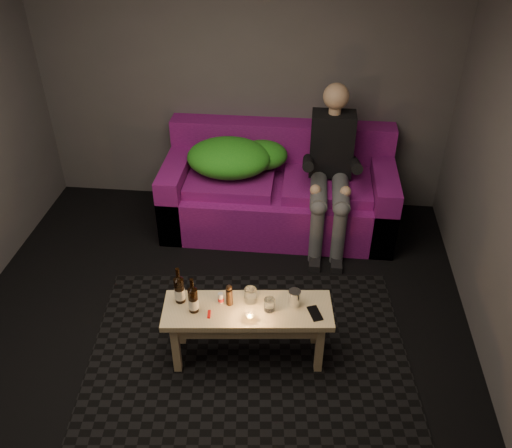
{
  "coord_description": "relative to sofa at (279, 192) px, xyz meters",
  "views": [
    {
      "loc": [
        0.63,
        -2.69,
        3.11
      ],
      "look_at": [
        0.25,
        1.05,
        0.48
      ],
      "focal_mm": 38.0,
      "sensor_mm": 36.0,
      "label": 1
    }
  ],
  "objects": [
    {
      "name": "floor",
      "position": [
        -0.4,
        -1.82,
        -0.34
      ],
      "size": [
        4.5,
        4.5,
        0.0
      ],
      "primitive_type": "plane",
      "color": "black",
      "rests_on": "ground"
    },
    {
      "name": "room",
      "position": [
        -0.4,
        -1.35,
        1.3
      ],
      "size": [
        4.5,
        4.5,
        4.5
      ],
      "color": "silver",
      "rests_on": "ground"
    },
    {
      "name": "rug",
      "position": [
        -0.1,
        -1.74,
        -0.33
      ],
      "size": [
        2.52,
        1.94,
        0.01
      ],
      "primitive_type": "cube",
      "rotation": [
        0.0,
        0.0,
        0.1
      ],
      "color": "black",
      "rests_on": "floor"
    },
    {
      "name": "sofa",
      "position": [
        0.0,
        0.0,
        0.0
      ],
      "size": [
        2.18,
        0.98,
        0.94
      ],
      "color": "#670D65",
      "rests_on": "floor"
    },
    {
      "name": "green_blanket",
      "position": [
        -0.43,
        -0.01,
        0.37
      ],
      "size": [
        0.96,
        0.65,
        0.33
      ],
      "color": "#1A9420",
      "rests_on": "sofa"
    },
    {
      "name": "person",
      "position": [
        0.47,
        -0.18,
        0.41
      ],
      "size": [
        0.39,
        0.9,
        1.45
      ],
      "color": "black",
      "rests_on": "sofa"
    },
    {
      "name": "coffee_table",
      "position": [
        -0.1,
        -1.79,
        0.06
      ],
      "size": [
        1.21,
        0.49,
        0.48
      ],
      "rotation": [
        0.0,
        0.0,
        0.1
      ],
      "color": "tan",
      "rests_on": "rug"
    },
    {
      "name": "beer_bottle_a",
      "position": [
        -0.58,
        -1.76,
        0.25
      ],
      "size": [
        0.07,
        0.07,
        0.29
      ],
      "color": "black",
      "rests_on": "coffee_table"
    },
    {
      "name": "beer_bottle_b",
      "position": [
        -0.47,
        -1.85,
        0.25
      ],
      "size": [
        0.07,
        0.07,
        0.28
      ],
      "color": "black",
      "rests_on": "coffee_table"
    },
    {
      "name": "salt_shaker",
      "position": [
        -0.29,
        -1.75,
        0.18
      ],
      "size": [
        0.05,
        0.05,
        0.08
      ],
      "primitive_type": "cylinder",
      "rotation": [
        0.0,
        0.0,
        0.37
      ],
      "color": "silver",
      "rests_on": "coffee_table"
    },
    {
      "name": "pepper_mill",
      "position": [
        -0.23,
        -1.76,
        0.21
      ],
      "size": [
        0.06,
        0.06,
        0.13
      ],
      "primitive_type": "cylinder",
      "rotation": [
        0.0,
        0.0,
        0.28
      ],
      "color": "black",
      "rests_on": "coffee_table"
    },
    {
      "name": "tumbler_back",
      "position": [
        -0.09,
        -1.71,
        0.2
      ],
      "size": [
        0.12,
        0.12,
        0.11
      ],
      "primitive_type": "cylinder",
      "rotation": [
        0.0,
        0.0,
        -0.38
      ],
      "color": "white",
      "rests_on": "coffee_table"
    },
    {
      "name": "tealight",
      "position": [
        -0.07,
        -1.9,
        0.17
      ],
      "size": [
        0.06,
        0.06,
        0.04
      ],
      "color": "white",
      "rests_on": "coffee_table"
    },
    {
      "name": "tumbler_front",
      "position": [
        0.05,
        -1.79,
        0.19
      ],
      "size": [
        0.1,
        0.1,
        0.09
      ],
      "primitive_type": "cylinder",
      "rotation": [
        0.0,
        0.0,
        -0.34
      ],
      "color": "white",
      "rests_on": "coffee_table"
    },
    {
      "name": "steel_cup",
      "position": [
        0.22,
        -1.72,
        0.2
      ],
      "size": [
        0.1,
        0.1,
        0.12
      ],
      "primitive_type": "cylinder",
      "rotation": [
        0.0,
        0.0,
        -0.2
      ],
      "color": "silver",
      "rests_on": "coffee_table"
    },
    {
      "name": "smartphone",
      "position": [
        0.37,
        -1.8,
        0.15
      ],
      "size": [
        0.12,
        0.16,
        0.01
      ],
      "primitive_type": "cube",
      "rotation": [
        0.0,
        0.0,
        0.36
      ],
      "color": "black",
      "rests_on": "coffee_table"
    },
    {
      "name": "red_lighter",
      "position": [
        -0.36,
        -1.88,
        0.15
      ],
      "size": [
        0.03,
        0.07,
        0.01
      ],
      "primitive_type": "cube",
      "rotation": [
        0.0,
        0.0,
        0.1
      ],
      "color": "red",
      "rests_on": "coffee_table"
    }
  ]
}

